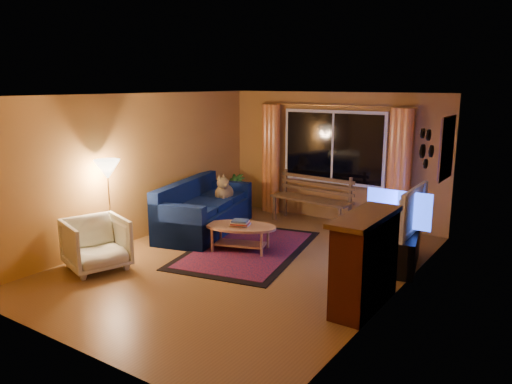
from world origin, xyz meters
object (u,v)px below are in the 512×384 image
Objects in this scene: sofa at (205,207)px; tv_console at (403,249)px; armchair at (96,241)px; floor_lamp at (110,208)px; bench at (311,212)px; coffee_table at (240,238)px.

tv_console is (3.57, 0.25, -0.20)m from sofa.
floor_lamp is (-0.34, 0.56, 0.34)m from armchair.
floor_lamp is (-1.81, -3.29, 0.52)m from bench.
coffee_table is at bearing 38.04° from floor_lamp.
bench is 2.05m from coffee_table.
bench is 1.37× the size of coffee_table.
coffee_table is 2.52m from tv_console.
bench is at bearing 33.06° from sofa.
coffee_table is 0.95× the size of tv_console.
bench is 2.52m from tv_console.
floor_lamp reaches higher than armchair.
coffee_table is at bearing -174.30° from tv_console.
sofa is at bearing 16.59° from armchair.
tv_console is at bearing -10.21° from sofa.
floor_lamp is 2.11m from coffee_table.
tv_console reaches higher than bench.
sofa is 1.50× the size of floor_lamp.
bench is at bearing 137.79° from tv_console.
coffee_table is at bearing -16.15° from armchair.
tv_console is at bearing 18.29° from coffee_table.
floor_lamp is 1.28× the size of coffee_table.
armchair reaches higher than coffee_table.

